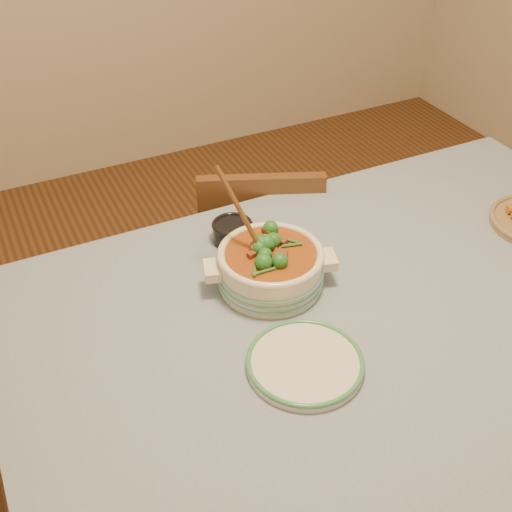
{
  "coord_description": "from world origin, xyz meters",
  "views": [
    {
      "loc": [
        -0.73,
        -0.87,
        1.75
      ],
      "look_at": [
        -0.21,
        0.19,
        0.84
      ],
      "focal_mm": 45.0,
      "sensor_mm": 36.0,
      "label": 1
    }
  ],
  "objects_px": {
    "white_plate": "(305,363)",
    "chair_far": "(259,252)",
    "stew_casserole": "(270,265)",
    "condiment_bowl": "(232,231)",
    "dining_table": "(368,336)"
  },
  "relations": [
    {
      "from": "stew_casserole",
      "to": "condiment_bowl",
      "type": "distance_m",
      "value": 0.21
    },
    {
      "from": "dining_table",
      "to": "stew_casserole",
      "type": "height_order",
      "value": "stew_casserole"
    },
    {
      "from": "white_plate",
      "to": "chair_far",
      "type": "height_order",
      "value": "chair_far"
    },
    {
      "from": "dining_table",
      "to": "stew_casserole",
      "type": "distance_m",
      "value": 0.29
    },
    {
      "from": "dining_table",
      "to": "white_plate",
      "type": "bearing_deg",
      "value": -158.65
    },
    {
      "from": "dining_table",
      "to": "condiment_bowl",
      "type": "height_order",
      "value": "condiment_bowl"
    },
    {
      "from": "condiment_bowl",
      "to": "chair_far",
      "type": "relative_size",
      "value": 0.17
    },
    {
      "from": "stew_casserole",
      "to": "condiment_bowl",
      "type": "xyz_separation_m",
      "value": [
        -0.01,
        0.21,
        -0.03
      ]
    },
    {
      "from": "white_plate",
      "to": "condiment_bowl",
      "type": "relative_size",
      "value": 2.24
    },
    {
      "from": "stew_casserole",
      "to": "white_plate",
      "type": "xyz_separation_m",
      "value": [
        -0.05,
        -0.27,
        -0.05
      ]
    },
    {
      "from": "white_plate",
      "to": "chair_far",
      "type": "xyz_separation_m",
      "value": [
        0.26,
        0.74,
        -0.31
      ]
    },
    {
      "from": "white_plate",
      "to": "chair_far",
      "type": "relative_size",
      "value": 0.38
    },
    {
      "from": "condiment_bowl",
      "to": "chair_far",
      "type": "bearing_deg",
      "value": 52.01
    },
    {
      "from": "stew_casserole",
      "to": "white_plate",
      "type": "height_order",
      "value": "stew_casserole"
    },
    {
      "from": "chair_far",
      "to": "condiment_bowl",
      "type": "bearing_deg",
      "value": 74.8
    }
  ]
}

